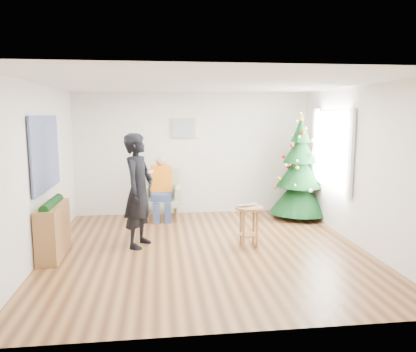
{
  "coord_description": "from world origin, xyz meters",
  "views": [
    {
      "loc": [
        -0.73,
        -6.17,
        2.15
      ],
      "look_at": [
        0.1,
        0.6,
        1.1
      ],
      "focal_mm": 35.0,
      "sensor_mm": 36.0,
      "label": 1
    }
  ],
  "objects": [
    {
      "name": "garland",
      "position": [
        -2.33,
        -0.02,
        0.82
      ],
      "size": [
        0.14,
        0.9,
        0.14
      ],
      "primitive_type": "cylinder",
      "rotation": [
        1.57,
        0.0,
        0.0
      ],
      "color": "black",
      "rests_on": "console"
    },
    {
      "name": "game_controller",
      "position": [
        -0.86,
        0.31,
        1.23
      ],
      "size": [
        0.08,
        0.13,
        0.04
      ],
      "primitive_type": "cube",
      "rotation": [
        0.0,
        0.0,
        -0.37
      ],
      "color": "white",
      "rests_on": "standing_man"
    },
    {
      "name": "framed_picture",
      "position": [
        -0.2,
        2.46,
        1.85
      ],
      "size": [
        0.52,
        0.05,
        0.42
      ],
      "color": "tan",
      "rests_on": "wall_back"
    },
    {
      "name": "wall_front",
      "position": [
        0.0,
        -2.5,
        1.3
      ],
      "size": [
        5.0,
        0.0,
        5.0
      ],
      "primitive_type": "plane",
      "rotation": [
        -1.57,
        0.0,
        0.0
      ],
      "color": "silver",
      "rests_on": "floor"
    },
    {
      "name": "wall_back",
      "position": [
        0.0,
        2.5,
        1.3
      ],
      "size": [
        5.0,
        0.0,
        5.0
      ],
      "primitive_type": "plane",
      "rotation": [
        1.57,
        0.0,
        0.0
      ],
      "color": "silver",
      "rests_on": "floor"
    },
    {
      "name": "ceiling",
      "position": [
        0.0,
        0.0,
        2.6
      ],
      "size": [
        5.0,
        5.0,
        0.0
      ],
      "primitive_type": "plane",
      "rotation": [
        3.14,
        0.0,
        0.0
      ],
      "color": "white",
      "rests_on": "wall_back"
    },
    {
      "name": "stool",
      "position": [
        0.71,
        0.1,
        0.34
      ],
      "size": [
        0.44,
        0.44,
        0.66
      ],
      "rotation": [
        0.0,
        0.0,
        0.01
      ],
      "color": "brown",
      "rests_on": "floor"
    },
    {
      "name": "wall_left",
      "position": [
        -2.5,
        0.0,
        1.3
      ],
      "size": [
        0.0,
        5.0,
        5.0
      ],
      "primitive_type": "plane",
      "rotation": [
        1.57,
        0.0,
        1.57
      ],
      "color": "silver",
      "rests_on": "floor"
    },
    {
      "name": "armchair",
      "position": [
        -0.68,
        2.06,
        0.37
      ],
      "size": [
        0.8,
        0.74,
        1.0
      ],
      "rotation": [
        0.0,
        0.0,
        -0.07
      ],
      "color": "#95A787",
      "rests_on": "floor"
    },
    {
      "name": "console",
      "position": [
        -2.33,
        -0.02,
        0.4
      ],
      "size": [
        0.3,
        1.0,
        0.8
      ],
      "primitive_type": "cube",
      "rotation": [
        0.0,
        0.0,
        0.0
      ],
      "color": "brown",
      "rests_on": "floor"
    },
    {
      "name": "wall_right",
      "position": [
        2.5,
        0.0,
        1.3
      ],
      "size": [
        0.0,
        5.0,
        5.0
      ],
      "primitive_type": "plane",
      "rotation": [
        1.57,
        0.0,
        -1.57
      ],
      "color": "silver",
      "rests_on": "floor"
    },
    {
      "name": "floor",
      "position": [
        0.0,
        0.0,
        0.0
      ],
      "size": [
        5.0,
        5.0,
        0.0
      ],
      "primitive_type": "plane",
      "color": "brown",
      "rests_on": "ground"
    },
    {
      "name": "window_panel",
      "position": [
        2.47,
        1.0,
        1.5
      ],
      "size": [
        0.04,
        1.3,
        1.4
      ],
      "primitive_type": "cube",
      "color": "white",
      "rests_on": "wall_right"
    },
    {
      "name": "laptop",
      "position": [
        0.71,
        0.1,
        0.68
      ],
      "size": [
        0.42,
        0.35,
        0.03
      ],
      "primitive_type": "imported",
      "rotation": [
        0.0,
        0.0,
        0.36
      ],
      "color": "silver",
      "rests_on": "stool"
    },
    {
      "name": "standing_man",
      "position": [
        -1.06,
        0.34,
        0.92
      ],
      "size": [
        0.66,
        0.79,
        1.85
      ],
      "primitive_type": "imported",
      "rotation": [
        0.0,
        0.0,
        1.2
      ],
      "color": "black",
      "rests_on": "floor"
    },
    {
      "name": "curtains",
      "position": [
        2.44,
        1.0,
        1.5
      ],
      "size": [
        0.05,
        1.75,
        1.5
      ],
      "color": "white",
      "rests_on": "wall_right"
    },
    {
      "name": "seated_person",
      "position": [
        -0.68,
        2.01,
        0.68
      ],
      "size": [
        0.44,
        0.62,
        1.31
      ],
      "rotation": [
        0.0,
        0.0,
        -0.07
      ],
      "color": "navy",
      "rests_on": "armchair"
    },
    {
      "name": "tapestry",
      "position": [
        -2.46,
        0.3,
        1.55
      ],
      "size": [
        0.03,
        1.5,
        1.15
      ],
      "primitive_type": "cube",
      "color": "black",
      "rests_on": "wall_left"
    },
    {
      "name": "christmas_tree",
      "position": [
        2.15,
        1.8,
        0.97
      ],
      "size": [
        1.19,
        1.19,
        2.15
      ],
      "rotation": [
        0.0,
        0.0,
        -0.33
      ],
      "color": "#3F2816",
      "rests_on": "floor"
    }
  ]
}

